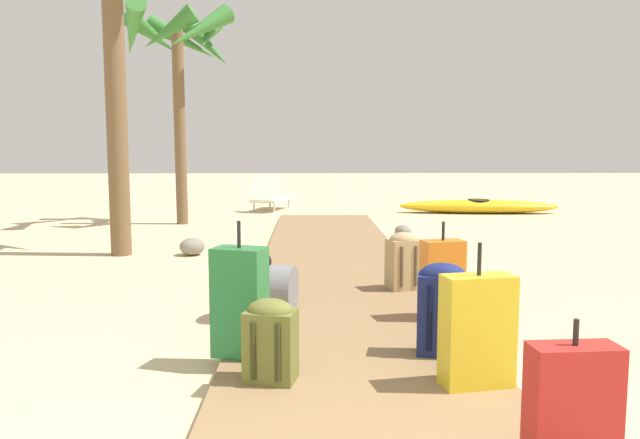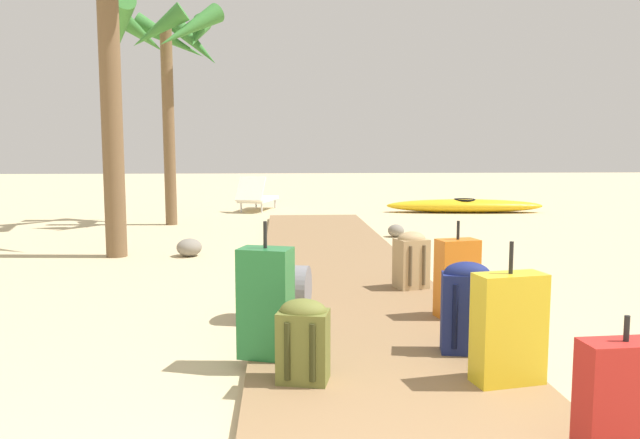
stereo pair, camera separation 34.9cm
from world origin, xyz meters
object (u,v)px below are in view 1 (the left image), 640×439
object	(u,v)px
backpack_olive	(271,338)
duffel_bag_grey	(262,288)
kayak	(478,206)
lounge_chair	(270,197)
suitcase_orange	(442,279)
backpack_navy	(442,307)
suitcase_red	(572,408)
suitcase_yellow	(477,331)
suitcase_green	(240,302)
palm_tree_far_left	(178,46)
backpack_tan	(404,259)

from	to	relation	value
backpack_olive	duffel_bag_grey	bearing A→B (deg)	95.99
kayak	lounge_chair	bearing A→B (deg)	172.16
suitcase_orange	backpack_navy	distance (m)	0.90
suitcase_red	suitcase_yellow	size ratio (longest dim) A/B	0.79
suitcase_red	lounge_chair	bearing A→B (deg)	99.55
backpack_navy	lounge_chair	bearing A→B (deg)	99.69
suitcase_green	kayak	world-z (taller)	suitcase_green
backpack_navy	kayak	distance (m)	10.17
suitcase_red	suitcase_yellow	xyz separation A→B (m)	(-0.14, 0.96, 0.05)
palm_tree_far_left	lounge_chair	bearing A→B (deg)	58.83
backpack_tan	backpack_navy	distance (m)	1.93
suitcase_yellow	backpack_olive	world-z (taller)	suitcase_yellow
backpack_olive	suitcase_red	bearing A→B (deg)	-38.32
backpack_olive	suitcase_yellow	bearing A→B (deg)	-4.47
suitcase_red	backpack_navy	size ratio (longest dim) A/B	1.07
backpack_tan	lounge_chair	size ratio (longest dim) A/B	0.34
backpack_olive	palm_tree_far_left	world-z (taller)	palm_tree_far_left
backpack_tan	suitcase_yellow	xyz separation A→B (m)	(0.04, -2.48, 0.03)
suitcase_red	suitcase_orange	size ratio (longest dim) A/B	0.84
kayak	backpack_navy	bearing A→B (deg)	-106.65
backpack_navy	suitcase_green	distance (m)	1.33
backpack_tan	palm_tree_far_left	size ratio (longest dim) A/B	0.14
suitcase_orange	suitcase_red	bearing A→B (deg)	-89.12
palm_tree_far_left	suitcase_red	bearing A→B (deg)	-69.46
backpack_olive	suitcase_orange	bearing A→B (deg)	45.85
suitcase_green	duffel_bag_grey	bearing A→B (deg)	86.98
duffel_bag_grey	palm_tree_far_left	distance (m)	7.68
kayak	palm_tree_far_left	bearing A→B (deg)	-163.31
backpack_tan	suitcase_green	bearing A→B (deg)	-125.28
backpack_olive	suitcase_green	distance (m)	0.51
suitcase_red	kayak	xyz separation A→B (m)	(2.69, 11.24, -0.20)
suitcase_green	palm_tree_far_left	bearing A→B (deg)	103.99
backpack_olive	lounge_chair	distance (m)	10.86
duffel_bag_grey	backpack_olive	size ratio (longest dim) A/B	1.24
palm_tree_far_left	backpack_navy	bearing A→B (deg)	-67.35
palm_tree_far_left	suitcase_green	bearing A→B (deg)	-76.01
backpack_navy	lounge_chair	world-z (taller)	lounge_chair
backpack_tan	backpack_olive	distance (m)	2.64
suitcase_orange	kayak	world-z (taller)	suitcase_orange
backpack_tan	suitcase_red	bearing A→B (deg)	-86.93
duffel_bag_grey	backpack_olive	world-z (taller)	duffel_bag_grey
suitcase_orange	suitcase_green	size ratio (longest dim) A/B	0.88
backpack_navy	palm_tree_far_left	xyz separation A→B (m)	(-3.29, 7.88, 2.92)
duffel_bag_grey	suitcase_orange	size ratio (longest dim) A/B	0.78
backpack_tan	suitcase_green	size ratio (longest dim) A/B	0.62
backpack_tan	suitcase_green	world-z (taller)	suitcase_green
suitcase_orange	backpack_olive	xyz separation A→B (m)	(-1.29, -1.33, -0.06)
backpack_navy	backpack_olive	size ratio (longest dim) A/B	1.25
suitcase_yellow	palm_tree_far_left	xyz separation A→B (m)	(-3.37, 8.43, 2.92)
backpack_tan	suitcase_green	distance (m)	2.37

